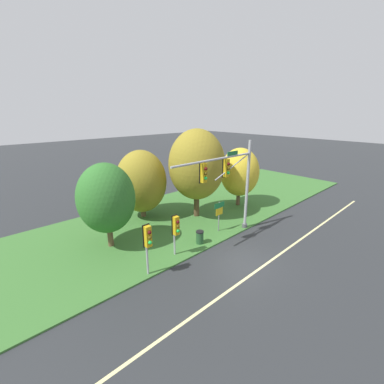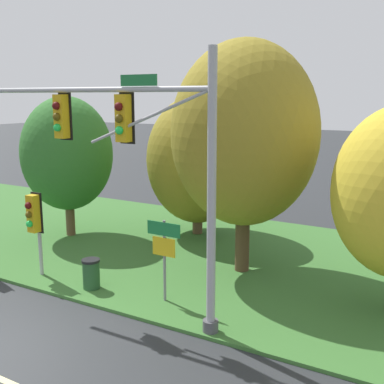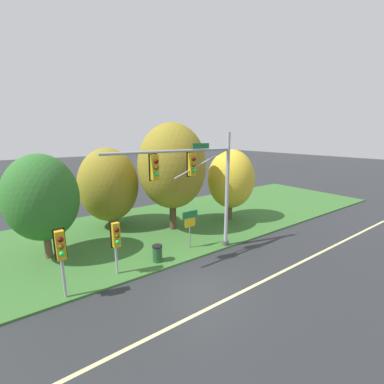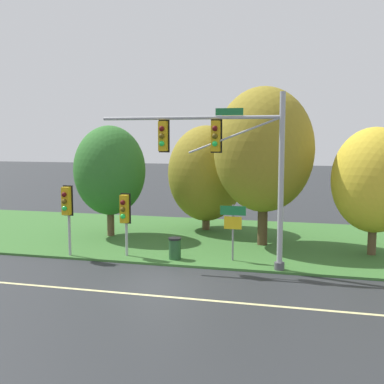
{
  "view_description": "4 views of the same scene",
  "coord_description": "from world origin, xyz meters",
  "px_view_note": "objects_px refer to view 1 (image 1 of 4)",
  "views": [
    {
      "loc": [
        -11.99,
        -8.19,
        9.08
      ],
      "look_at": [
        -0.15,
        4.54,
        3.58
      ],
      "focal_mm": 24.0,
      "sensor_mm": 36.0,
      "label": 1
    },
    {
      "loc": [
        9.33,
        -7.13,
        5.93
      ],
      "look_at": [
        2.39,
        4.66,
        3.2
      ],
      "focal_mm": 45.0,
      "sensor_mm": 36.0,
      "label": 2
    },
    {
      "loc": [
        -6.47,
        -8.24,
        6.92
      ],
      "look_at": [
        2.45,
        4.2,
        3.48
      ],
      "focal_mm": 24.0,
      "sensor_mm": 36.0,
      "label": 3
    },
    {
      "loc": [
        5.36,
        -16.1,
        5.29
      ],
      "look_at": [
        0.24,
        3.63,
        3.01
      ],
      "focal_mm": 45.0,
      "sensor_mm": 36.0,
      "label": 4
    }
  ],
  "objects_px": {
    "tree_left_of_mast": "(141,181)",
    "tree_mid_verge": "(240,172)",
    "tree_behind_signpost": "(197,165)",
    "traffic_signal_mast": "(231,178)",
    "pedestrian_signal_further_along": "(148,239)",
    "trash_bin": "(200,237)",
    "tree_nearest_road": "(106,198)",
    "pedestrian_signal_near_kerb": "(176,228)",
    "route_sign_post": "(219,212)"
  },
  "relations": [
    {
      "from": "tree_left_of_mast",
      "to": "tree_mid_verge",
      "type": "xyz_separation_m",
      "value": [
        8.53,
        -3.97,
        0.14
      ]
    },
    {
      "from": "tree_behind_signpost",
      "to": "tree_mid_verge",
      "type": "height_order",
      "value": "tree_behind_signpost"
    },
    {
      "from": "traffic_signal_mast",
      "to": "tree_behind_signpost",
      "type": "distance_m",
      "value": 4.51
    },
    {
      "from": "tree_left_of_mast",
      "to": "tree_behind_signpost",
      "type": "height_order",
      "value": "tree_behind_signpost"
    },
    {
      "from": "pedestrian_signal_further_along",
      "to": "trash_bin",
      "type": "height_order",
      "value": "pedestrian_signal_further_along"
    },
    {
      "from": "tree_left_of_mast",
      "to": "traffic_signal_mast",
      "type": "bearing_deg",
      "value": -70.73
    },
    {
      "from": "pedestrian_signal_further_along",
      "to": "tree_nearest_road",
      "type": "height_order",
      "value": "tree_nearest_road"
    },
    {
      "from": "pedestrian_signal_near_kerb",
      "to": "pedestrian_signal_further_along",
      "type": "bearing_deg",
      "value": -166.66
    },
    {
      "from": "tree_nearest_road",
      "to": "tree_mid_verge",
      "type": "bearing_deg",
      "value": -4.39
    },
    {
      "from": "tree_nearest_road",
      "to": "trash_bin",
      "type": "height_order",
      "value": "tree_nearest_road"
    },
    {
      "from": "tree_left_of_mast",
      "to": "tree_mid_verge",
      "type": "distance_m",
      "value": 9.41
    },
    {
      "from": "pedestrian_signal_further_along",
      "to": "trash_bin",
      "type": "bearing_deg",
      "value": 8.43
    },
    {
      "from": "traffic_signal_mast",
      "to": "trash_bin",
      "type": "xyz_separation_m",
      "value": [
        -2.43,
        0.6,
        -4.0
      ]
    },
    {
      "from": "traffic_signal_mast",
      "to": "route_sign_post",
      "type": "xyz_separation_m",
      "value": [
        0.03,
        0.99,
        -2.84
      ]
    },
    {
      "from": "trash_bin",
      "to": "tree_nearest_road",
      "type": "bearing_deg",
      "value": 140.07
    },
    {
      "from": "pedestrian_signal_further_along",
      "to": "tree_mid_verge",
      "type": "height_order",
      "value": "tree_mid_verge"
    },
    {
      "from": "tree_mid_verge",
      "to": "pedestrian_signal_further_along",
      "type": "bearing_deg",
      "value": -164.2
    },
    {
      "from": "tree_left_of_mast",
      "to": "route_sign_post",
      "type": "bearing_deg",
      "value": -67.9
    },
    {
      "from": "traffic_signal_mast",
      "to": "tree_behind_signpost",
      "type": "height_order",
      "value": "tree_behind_signpost"
    },
    {
      "from": "route_sign_post",
      "to": "tree_behind_signpost",
      "type": "xyz_separation_m",
      "value": [
        0.88,
        3.43,
        3.0
      ]
    },
    {
      "from": "trash_bin",
      "to": "tree_mid_verge",
      "type": "bearing_deg",
      "value": 19.78
    },
    {
      "from": "route_sign_post",
      "to": "tree_nearest_road",
      "type": "xyz_separation_m",
      "value": [
        -7.23,
        3.61,
        1.85
      ]
    },
    {
      "from": "trash_bin",
      "to": "route_sign_post",
      "type": "bearing_deg",
      "value": 8.85
    },
    {
      "from": "pedestrian_signal_further_along",
      "to": "route_sign_post",
      "type": "height_order",
      "value": "pedestrian_signal_further_along"
    },
    {
      "from": "tree_behind_signpost",
      "to": "trash_bin",
      "type": "relative_size",
      "value": 8.23
    },
    {
      "from": "route_sign_post",
      "to": "tree_left_of_mast",
      "type": "height_order",
      "value": "tree_left_of_mast"
    },
    {
      "from": "traffic_signal_mast",
      "to": "pedestrian_signal_near_kerb",
      "type": "relative_size",
      "value": 2.73
    },
    {
      "from": "traffic_signal_mast",
      "to": "tree_nearest_road",
      "type": "xyz_separation_m",
      "value": [
        -7.2,
        4.6,
        -0.99
      ]
    },
    {
      "from": "traffic_signal_mast",
      "to": "trash_bin",
      "type": "bearing_deg",
      "value": 166.08
    },
    {
      "from": "pedestrian_signal_near_kerb",
      "to": "tree_nearest_road",
      "type": "relative_size",
      "value": 0.48
    },
    {
      "from": "pedestrian_signal_further_along",
      "to": "tree_nearest_road",
      "type": "distance_m",
      "value": 4.85
    },
    {
      "from": "route_sign_post",
      "to": "pedestrian_signal_near_kerb",
      "type": "bearing_deg",
      "value": -173.98
    },
    {
      "from": "tree_left_of_mast",
      "to": "tree_nearest_road",
      "type": "bearing_deg",
      "value": -146.9
    },
    {
      "from": "traffic_signal_mast",
      "to": "tree_nearest_road",
      "type": "bearing_deg",
      "value": 147.46
    },
    {
      "from": "route_sign_post",
      "to": "tree_nearest_road",
      "type": "relative_size",
      "value": 0.41
    },
    {
      "from": "route_sign_post",
      "to": "tree_left_of_mast",
      "type": "relative_size",
      "value": 0.41
    },
    {
      "from": "trash_bin",
      "to": "traffic_signal_mast",
      "type": "bearing_deg",
      "value": -13.92
    },
    {
      "from": "pedestrian_signal_near_kerb",
      "to": "tree_behind_signpost",
      "type": "distance_m",
      "value": 7.32
    },
    {
      "from": "tree_nearest_road",
      "to": "tree_left_of_mast",
      "type": "xyz_separation_m",
      "value": [
        4.56,
        2.97,
        -0.28
      ]
    },
    {
      "from": "pedestrian_signal_further_along",
      "to": "tree_nearest_road",
      "type": "bearing_deg",
      "value": 90.65
    },
    {
      "from": "trash_bin",
      "to": "pedestrian_signal_near_kerb",
      "type": "bearing_deg",
      "value": -177.11
    },
    {
      "from": "pedestrian_signal_further_along",
      "to": "tree_mid_verge",
      "type": "bearing_deg",
      "value": 15.8
    },
    {
      "from": "route_sign_post",
      "to": "tree_nearest_road",
      "type": "height_order",
      "value": "tree_nearest_road"
    },
    {
      "from": "pedestrian_signal_further_along",
      "to": "route_sign_post",
      "type": "distance_m",
      "value": 7.29
    },
    {
      "from": "tree_behind_signpost",
      "to": "trash_bin",
      "type": "height_order",
      "value": "tree_behind_signpost"
    },
    {
      "from": "route_sign_post",
      "to": "tree_nearest_road",
      "type": "bearing_deg",
      "value": 153.45
    },
    {
      "from": "tree_mid_verge",
      "to": "trash_bin",
      "type": "xyz_separation_m",
      "value": [
        -8.32,
        -2.99,
        -2.87
      ]
    },
    {
      "from": "pedestrian_signal_near_kerb",
      "to": "tree_left_of_mast",
      "type": "xyz_separation_m",
      "value": [
        2.03,
        7.08,
        1.22
      ]
    },
    {
      "from": "traffic_signal_mast",
      "to": "tree_nearest_road",
      "type": "relative_size",
      "value": 1.3
    },
    {
      "from": "pedestrian_signal_further_along",
      "to": "tree_mid_verge",
      "type": "xyz_separation_m",
      "value": [
        13.03,
        3.69,
        1.07
      ]
    }
  ]
}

